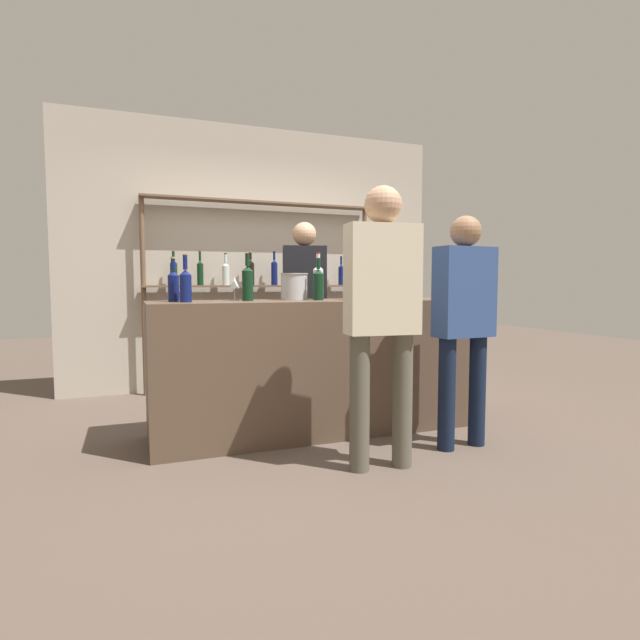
{
  "coord_description": "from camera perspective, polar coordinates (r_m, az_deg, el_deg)",
  "views": [
    {
      "loc": [
        -1.33,
        -3.5,
        1.13
      ],
      "look_at": [
        0.0,
        0.0,
        0.85
      ],
      "focal_mm": 28.0,
      "sensor_mm": 36.0,
      "label": 1
    }
  ],
  "objects": [
    {
      "name": "back_wall",
      "position": [
        5.58,
        -7.06,
        7.03
      ],
      "size": [
        4.09,
        0.12,
        2.8
      ],
      "primitive_type": "cube",
      "color": "#B2A899",
      "rests_on": "ground_plane"
    },
    {
      "name": "counter_bottle_5",
      "position": [
        3.46,
        -15.11,
        3.94
      ],
      "size": [
        0.08,
        0.08,
        0.32
      ],
      "color": "#0F1956",
      "rests_on": "bar_counter"
    },
    {
      "name": "ice_bucket",
      "position": [
        3.83,
        -2.98,
        3.85
      ],
      "size": [
        0.21,
        0.21,
        0.2
      ],
      "color": "#B2B2B7",
      "rests_on": "bar_counter"
    },
    {
      "name": "server_behind_counter",
      "position": [
        4.72,
        -1.77,
        2.86
      ],
      "size": [
        0.44,
        0.27,
        1.69
      ],
      "rotation": [
        0.0,
        0.0,
        -1.82
      ],
      "color": "black",
      "rests_on": "ground_plane"
    },
    {
      "name": "counter_bottle_1",
      "position": [
        4.09,
        7.34,
        4.11
      ],
      "size": [
        0.08,
        0.08,
        0.32
      ],
      "color": "silver",
      "rests_on": "bar_counter"
    },
    {
      "name": "counter_bottle_4",
      "position": [
        3.58,
        -16.4,
        3.88
      ],
      "size": [
        0.08,
        0.08,
        0.31
      ],
      "color": "#0F1956",
      "rests_on": "bar_counter"
    },
    {
      "name": "counter_bottle_0",
      "position": [
        3.89,
        -0.21,
        4.47
      ],
      "size": [
        0.08,
        0.08,
        0.37
      ],
      "color": "silver",
      "rests_on": "bar_counter"
    },
    {
      "name": "counter_bottle_2",
      "position": [
        3.64,
        -8.28,
        4.3
      ],
      "size": [
        0.08,
        0.08,
        0.34
      ],
      "color": "black",
      "rests_on": "bar_counter"
    },
    {
      "name": "customer_center",
      "position": [
        2.99,
        7.12,
        1.83
      ],
      "size": [
        0.45,
        0.24,
        1.7
      ],
      "rotation": [
        0.0,
        0.0,
        1.46
      ],
      "color": "#575347",
      "rests_on": "ground_plane"
    },
    {
      "name": "counter_bottle_3",
      "position": [
        3.73,
        -0.17,
        4.18
      ],
      "size": [
        0.08,
        0.08,
        0.31
      ],
      "color": "black",
      "rests_on": "bar_counter"
    },
    {
      "name": "bar_counter",
      "position": [
        3.8,
        0.0,
        -5.27
      ],
      "size": [
        2.49,
        0.64,
        1.0
      ],
      "primitive_type": "cube",
      "color": "brown",
      "rests_on": "ground_plane"
    },
    {
      "name": "back_shelf",
      "position": [
        5.4,
        -6.69,
        6.18
      ],
      "size": [
        2.47,
        0.18,
        1.99
      ],
      "color": "brown",
      "rests_on": "ground_plane"
    },
    {
      "name": "wine_glass",
      "position": [
        3.73,
        -9.74,
        4.14
      ],
      "size": [
        0.07,
        0.07,
        0.17
      ],
      "color": "silver",
      "rests_on": "bar_counter"
    },
    {
      "name": "cork_jar",
      "position": [
        3.86,
        3.79,
        3.5
      ],
      "size": [
        0.13,
        0.13,
        0.16
      ],
      "color": "silver",
      "rests_on": "bar_counter"
    },
    {
      "name": "ground_plane",
      "position": [
        3.91,
        0.0,
        -12.5
      ],
      "size": [
        16.0,
        16.0,
        0.0
      ],
      "primitive_type": "plane",
      "color": "brown"
    },
    {
      "name": "customer_right",
      "position": [
        3.5,
        16.13,
        0.82
      ],
      "size": [
        0.42,
        0.21,
        1.57
      ],
      "rotation": [
        0.0,
        0.0,
        1.63
      ],
      "color": "#121C33",
      "rests_on": "ground_plane"
    }
  ]
}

